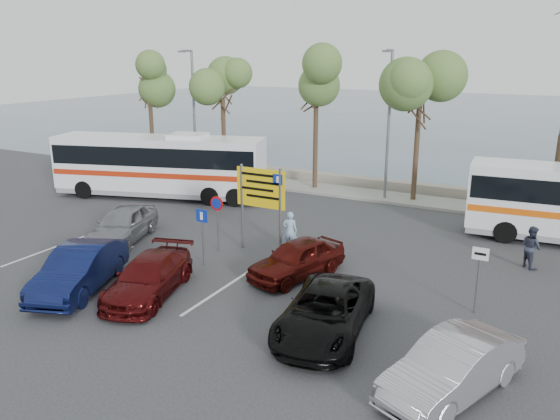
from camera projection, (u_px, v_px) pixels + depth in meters
The scene contains 24 objects.
ground at pixel (196, 273), 20.50m from camera, with size 120.00×120.00×0.00m, color #303032.
kerb_strip at pixel (338, 191), 32.35m from camera, with size 44.00×2.40×0.15m, color gray.
seawall at pixel (350, 181), 33.98m from camera, with size 48.00×0.80×0.60m, color gray.
sea at pixel (471, 116), 71.37m from camera, with size 140.00×140.00×0.00m, color #3B4C5F.
tree_far_left at pixel (148, 78), 36.96m from camera, with size 3.20×3.20×7.60m.
tree_left at pixel (222, 85), 34.33m from camera, with size 3.20×3.20×7.20m.
tree_mid at pixel (317, 77), 31.21m from camera, with size 3.20×3.20×8.00m.
tree_right at pixel (421, 88), 28.63m from camera, with size 3.20×3.20×7.40m.
street_lamp_left at pixel (193, 107), 35.22m from camera, with size 0.45×1.15×8.01m.
street_lamp_right at pixel (388, 118), 29.34m from camera, with size 0.45×1.15×8.01m.
direction_sign at pixel (261, 195), 22.09m from camera, with size 2.20×0.12×3.60m.
sign_no_stop at pixel (217, 215), 22.36m from camera, with size 0.60×0.08×2.35m.
sign_parking at pixel (202, 229), 20.86m from camera, with size 0.50×0.07×2.25m.
sign_taxi at pixel (479, 271), 16.94m from camera, with size 0.50×0.07×2.20m.
lane_markings at pixel (155, 276), 20.17m from camera, with size 12.02×4.20×0.01m, color silver, non-canonical shape.
coach_bus_left at pixel (160, 168), 30.86m from camera, with size 12.08×5.83×3.69m.
car_silver_a at pixel (123, 224), 23.82m from camera, with size 1.79×4.46×1.52m, color gray.
car_blue at pixel (79, 269), 18.81m from camera, with size 1.63×4.68×1.54m, color #0D153F.
car_maroon at pixel (149, 277), 18.43m from camera, with size 1.84×4.54×1.32m, color #4A0C0C.
car_red at pixel (297, 258), 20.00m from camera, with size 1.64×4.08×1.39m, color #440D09.
suv_black at pixel (325, 312), 15.92m from camera, with size 2.25×4.88×1.36m, color black.
car_silver_b at pixel (453, 367), 13.04m from camera, with size 1.50×4.30×1.42m, color #9C9CA2.
pedestrian_near at pixel (290, 231), 22.64m from camera, with size 0.61×0.40×1.68m, color #95B5D9.
pedestrian_far at pixel (531, 247), 20.81m from camera, with size 0.80×0.63×1.65m, color #2E3245.
Camera 1 is at (11.76, -15.32, 7.93)m, focal length 35.00 mm.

